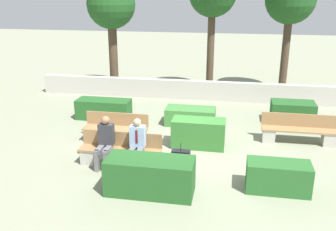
{
  "coord_description": "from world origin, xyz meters",
  "views": [
    {
      "loc": [
        1.38,
        -9.51,
        4.36
      ],
      "look_at": [
        -0.42,
        0.5,
        0.9
      ],
      "focal_mm": 40.0,
      "sensor_mm": 36.0,
      "label": 1
    }
  ],
  "objects_px": {
    "tree_leftmost": "(111,7)",
    "bench_right_side": "(299,132)",
    "bench_left_side": "(116,131)",
    "person_seated_woman": "(105,140)",
    "bench_front": "(120,153)",
    "person_seated_man": "(137,142)",
    "suitcase": "(181,163)",
    "tree_center_right": "(290,1)"
  },
  "relations": [
    {
      "from": "person_seated_woman",
      "to": "tree_center_right",
      "type": "bearing_deg",
      "value": 57.88
    },
    {
      "from": "bench_left_side",
      "to": "tree_center_right",
      "type": "height_order",
      "value": "tree_center_right"
    },
    {
      "from": "bench_right_side",
      "to": "tree_center_right",
      "type": "distance_m",
      "value": 6.85
    },
    {
      "from": "bench_left_side",
      "to": "tree_center_right",
      "type": "xyz_separation_m",
      "value": [
        5.5,
        6.73,
        3.55
      ]
    },
    {
      "from": "bench_left_side",
      "to": "person_seated_woman",
      "type": "bearing_deg",
      "value": -72.62
    },
    {
      "from": "bench_left_side",
      "to": "suitcase",
      "type": "height_order",
      "value": "suitcase"
    },
    {
      "from": "bench_left_side",
      "to": "tree_leftmost",
      "type": "bearing_deg",
      "value": 116.55
    },
    {
      "from": "tree_leftmost",
      "to": "person_seated_woman",
      "type": "bearing_deg",
      "value": -73.69
    },
    {
      "from": "tree_leftmost",
      "to": "bench_right_side",
      "type": "bearing_deg",
      "value": -35.15
    },
    {
      "from": "bench_left_side",
      "to": "person_seated_man",
      "type": "distance_m",
      "value": 1.99
    },
    {
      "from": "bench_front",
      "to": "tree_leftmost",
      "type": "height_order",
      "value": "tree_leftmost"
    },
    {
      "from": "tree_leftmost",
      "to": "tree_center_right",
      "type": "xyz_separation_m",
      "value": [
        7.49,
        0.69,
        0.26
      ]
    },
    {
      "from": "bench_left_side",
      "to": "tree_center_right",
      "type": "bearing_deg",
      "value": 59.08
    },
    {
      "from": "suitcase",
      "to": "tree_leftmost",
      "type": "distance_m",
      "value": 9.46
    },
    {
      "from": "bench_left_side",
      "to": "tree_center_right",
      "type": "distance_m",
      "value": 9.39
    },
    {
      "from": "person_seated_woman",
      "to": "person_seated_man",
      "type": "bearing_deg",
      "value": -0.17
    },
    {
      "from": "person_seated_woman",
      "to": "suitcase",
      "type": "height_order",
      "value": "person_seated_woman"
    },
    {
      "from": "suitcase",
      "to": "bench_left_side",
      "type": "bearing_deg",
      "value": 141.5
    },
    {
      "from": "tree_center_right",
      "to": "bench_front",
      "type": "bearing_deg",
      "value": -120.82
    },
    {
      "from": "person_seated_man",
      "to": "suitcase",
      "type": "distance_m",
      "value": 1.22
    },
    {
      "from": "bench_right_side",
      "to": "tree_leftmost",
      "type": "distance_m",
      "value": 9.57
    },
    {
      "from": "suitcase",
      "to": "tree_leftmost",
      "type": "xyz_separation_m",
      "value": [
        -4.21,
        7.81,
        3.29
      ]
    },
    {
      "from": "tree_leftmost",
      "to": "bench_front",
      "type": "bearing_deg",
      "value": -71.01
    },
    {
      "from": "tree_leftmost",
      "to": "person_seated_man",
      "type": "bearing_deg",
      "value": -68.18
    },
    {
      "from": "person_seated_woman",
      "to": "bench_front",
      "type": "bearing_deg",
      "value": 22.4
    },
    {
      "from": "bench_left_side",
      "to": "person_seated_woman",
      "type": "xyz_separation_m",
      "value": [
        0.26,
        -1.62,
        0.4
      ]
    },
    {
      "from": "person_seated_woman",
      "to": "tree_leftmost",
      "type": "distance_m",
      "value": 8.49
    },
    {
      "from": "suitcase",
      "to": "tree_center_right",
      "type": "relative_size",
      "value": 0.17
    },
    {
      "from": "tree_center_right",
      "to": "suitcase",
      "type": "bearing_deg",
      "value": -111.07
    },
    {
      "from": "bench_front",
      "to": "bench_right_side",
      "type": "height_order",
      "value": "same"
    },
    {
      "from": "bench_right_side",
      "to": "person_seated_man",
      "type": "bearing_deg",
      "value": -159.26
    },
    {
      "from": "suitcase",
      "to": "person_seated_woman",
      "type": "bearing_deg",
      "value": 175.73
    },
    {
      "from": "bench_left_side",
      "to": "bench_right_side",
      "type": "height_order",
      "value": "same"
    },
    {
      "from": "bench_front",
      "to": "bench_right_side",
      "type": "bearing_deg",
      "value": 26.2
    },
    {
      "from": "bench_right_side",
      "to": "suitcase",
      "type": "distance_m",
      "value": 4.1
    },
    {
      "from": "suitcase",
      "to": "person_seated_man",
      "type": "bearing_deg",
      "value": 172.8
    },
    {
      "from": "bench_left_side",
      "to": "bench_right_side",
      "type": "bearing_deg",
      "value": 17.48
    },
    {
      "from": "bench_left_side",
      "to": "suitcase",
      "type": "distance_m",
      "value": 2.85
    },
    {
      "from": "bench_front",
      "to": "tree_leftmost",
      "type": "distance_m",
      "value": 8.61
    },
    {
      "from": "tree_center_right",
      "to": "bench_left_side",
      "type": "bearing_deg",
      "value": -129.27
    },
    {
      "from": "person_seated_woman",
      "to": "tree_leftmost",
      "type": "height_order",
      "value": "tree_leftmost"
    },
    {
      "from": "bench_front",
      "to": "person_seated_man",
      "type": "xyz_separation_m",
      "value": [
        0.48,
        -0.14,
        0.38
      ]
    }
  ]
}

